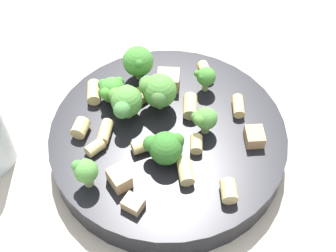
{
  "coord_description": "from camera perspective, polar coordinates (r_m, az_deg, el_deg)",
  "views": [
    {
      "loc": [
        0.29,
        0.15,
        0.45
      ],
      "look_at": [
        0.0,
        0.0,
        0.04
      ],
      "focal_mm": 50.0,
      "sensor_mm": 36.0,
      "label": 1
    }
  ],
  "objects": [
    {
      "name": "ground_plane",
      "position": [
        0.55,
        0.0,
        -2.87
      ],
      "size": [
        2.0,
        2.0,
        0.0
      ],
      "primitive_type": "plane",
      "color": "#BCB29E"
    },
    {
      "name": "pasta_bowl",
      "position": [
        0.54,
        0.0,
        -1.61
      ],
      "size": [
        0.27,
        0.27,
        0.03
      ],
      "color": "black",
      "rests_on": "ground_plane"
    },
    {
      "name": "broccoli_floret_0",
      "position": [
        0.49,
        -0.25,
        -2.61
      ],
      "size": [
        0.04,
        0.04,
        0.04
      ],
      "color": "#84AD60",
      "rests_on": "pasta_bowl"
    },
    {
      "name": "broccoli_floret_1",
      "position": [
        0.52,
        -5.36,
        2.82
      ],
      "size": [
        0.04,
        0.04,
        0.04
      ],
      "color": "#84AD60",
      "rests_on": "pasta_bowl"
    },
    {
      "name": "broccoli_floret_2",
      "position": [
        0.56,
        -3.73,
        7.86
      ],
      "size": [
        0.04,
        0.04,
        0.05
      ],
      "color": "#93B766",
      "rests_on": "pasta_bowl"
    },
    {
      "name": "broccoli_floret_3",
      "position": [
        0.51,
        4.45,
        0.87
      ],
      "size": [
        0.03,
        0.03,
        0.03
      ],
      "color": "#84AD60",
      "rests_on": "pasta_bowl"
    },
    {
      "name": "broccoli_floret_4",
      "position": [
        0.55,
        4.62,
        5.98
      ],
      "size": [
        0.02,
        0.02,
        0.03
      ],
      "color": "#93B766",
      "rests_on": "pasta_bowl"
    },
    {
      "name": "broccoli_floret_5",
      "position": [
        0.48,
        -10.03,
        -5.41
      ],
      "size": [
        0.02,
        0.03,
        0.04
      ],
      "color": "#9EC175",
      "rests_on": "pasta_bowl"
    },
    {
      "name": "broccoli_floret_6",
      "position": [
        0.53,
        -1.3,
        4.35
      ],
      "size": [
        0.04,
        0.04,
        0.05
      ],
      "color": "#9EC175",
      "rests_on": "pasta_bowl"
    },
    {
      "name": "broccoli_floret_7",
      "position": [
        0.55,
        -6.87,
        4.44
      ],
      "size": [
        0.03,
        0.03,
        0.03
      ],
      "color": "#84AD60",
      "rests_on": "pasta_bowl"
    },
    {
      "name": "rigatoni_0",
      "position": [
        0.54,
        2.72,
        2.44
      ],
      "size": [
        0.03,
        0.03,
        0.02
      ],
      "primitive_type": "cylinder",
      "rotation": [
        1.57,
        0.0,
        2.01
      ],
      "color": "#E0C67F",
      "rests_on": "pasta_bowl"
    },
    {
      "name": "rigatoni_1",
      "position": [
        0.49,
        2.13,
        -5.46
      ],
      "size": [
        0.03,
        0.03,
        0.02
      ],
      "primitive_type": "cylinder",
      "rotation": [
        1.57,
        0.0,
        2.18
      ],
      "color": "#E0C67F",
      "rests_on": "pasta_bowl"
    },
    {
      "name": "rigatoni_2",
      "position": [
        0.48,
        7.42,
        -7.85
      ],
      "size": [
        0.03,
        0.03,
        0.02
      ],
      "primitive_type": "cylinder",
      "rotation": [
        1.57,
        0.0,
        2.1
      ],
      "color": "#E0C67F",
      "rests_on": "pasta_bowl"
    },
    {
      "name": "rigatoni_3",
      "position": [
        0.51,
        -3.21,
        -2.43
      ],
      "size": [
        0.03,
        0.02,
        0.01
      ],
      "primitive_type": "cylinder",
      "rotation": [
        1.57,
        0.0,
        0.87
      ],
      "color": "#E0C67F",
      "rests_on": "pasta_bowl"
    },
    {
      "name": "rigatoni_4",
      "position": [
        0.51,
        3.48,
        -2.2
      ],
      "size": [
        0.02,
        0.02,
        0.01
      ],
      "primitive_type": "cylinder",
      "rotation": [
        1.57,
        0.0,
        2.0
      ],
      "color": "#E0C67F",
      "rests_on": "pasta_bowl"
    },
    {
      "name": "rigatoni_5",
      "position": [
        0.55,
        8.55,
        2.43
      ],
      "size": [
        0.03,
        0.02,
        0.01
      ],
      "primitive_type": "cylinder",
      "rotation": [
        1.57,
        0.0,
        2.04
      ],
      "color": "#E0C67F",
      "rests_on": "pasta_bowl"
    },
    {
      "name": "rigatoni_6",
      "position": [
        0.51,
        -8.88,
        -2.62
      ],
      "size": [
        0.02,
        0.02,
        0.01
      ],
      "primitive_type": "cylinder",
      "rotation": [
        1.57,
        0.0,
        1.24
      ],
      "color": "#E0C67F",
      "rests_on": "pasta_bowl"
    },
    {
      "name": "rigatoni_7",
      "position": [
        0.52,
        -7.67,
        -0.67
      ],
      "size": [
        0.03,
        0.02,
        0.01
      ],
      "primitive_type": "cylinder",
      "rotation": [
        1.57,
        0.0,
        1.9
      ],
      "color": "#E0C67F",
      "rests_on": "pasta_bowl"
    },
    {
      "name": "rigatoni_8",
      "position": [
        0.58,
        4.23,
        6.78
      ],
      "size": [
        0.03,
        0.03,
        0.01
      ],
      "primitive_type": "cylinder",
      "rotation": [
        1.57,
        0.0,
        2.34
      ],
      "color": "#E0C67F",
      "rests_on": "pasta_bowl"
    },
    {
      "name": "rigatoni_9",
      "position": [
        0.56,
        -9.01,
        4.11
      ],
      "size": [
        0.03,
        0.03,
        0.02
      ],
      "primitive_type": "cylinder",
      "rotation": [
        1.57,
        0.0,
        2.13
      ],
      "color": "#E0C67F",
      "rests_on": "pasta_bowl"
    },
    {
      "name": "rigatoni_10",
      "position": [
        0.53,
        -10.63,
        -0.22
      ],
      "size": [
        0.02,
        0.02,
        0.02
      ],
      "primitive_type": "cylinder",
      "rotation": [
        1.57,
        0.0,
        1.8
      ],
      "color": "#E0C67F",
      "rests_on": "pasta_bowl"
    },
    {
      "name": "chicken_chunk_0",
      "position": [
        0.52,
        10.49,
        -1.28
      ],
      "size": [
        0.03,
        0.03,
        0.02
      ],
      "primitive_type": "cube",
      "rotation": [
        0.0,
        0.0,
        0.55
      ],
      "color": "tan",
      "rests_on": "pasta_bowl"
    },
    {
      "name": "chicken_chunk_1",
      "position": [
        0.48,
        -5.96,
        -6.37
      ],
      "size": [
        0.03,
        0.03,
        0.02
      ],
      "primitive_type": "cube",
      "rotation": [
        0.0,
        0.0,
        1.06
      ],
      "color": "tan",
      "rests_on": "pasta_bowl"
    },
    {
      "name": "chicken_chunk_2",
      "position": [
        0.57,
        0.04,
        5.63
      ],
      "size": [
        0.03,
        0.03,
        0.02
      ],
      "primitive_type": "cube",
      "rotation": [
        0.0,
        0.0,
        1.99
      ],
      "color": "tan",
      "rests_on": "pasta_bowl"
    },
    {
      "name": "chicken_chunk_3",
      "position": [
        0.55,
        -3.54,
        3.61
      ],
      "size": [
        0.02,
        0.02,
        0.01
      ],
      "primitive_type": "cube",
      "rotation": [
        0.0,
        0.0,
        1.17
      ],
      "color": "#A87A4C",
      "rests_on": "pasta_bowl"
    },
    {
      "name": "chicken_chunk_4",
      "position": [
        0.47,
        -4.27,
        -9.43
      ],
      "size": [
        0.02,
        0.02,
        0.01
      ],
      "primitive_type": "cube",
      "rotation": [
        0.0,
        0.0,
        1.52
      ],
      "color": "tan",
      "rests_on": "pasta_bowl"
    }
  ]
}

